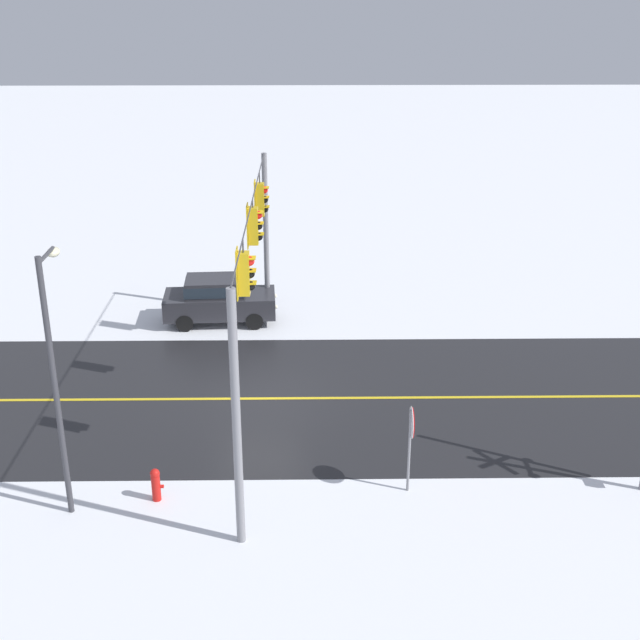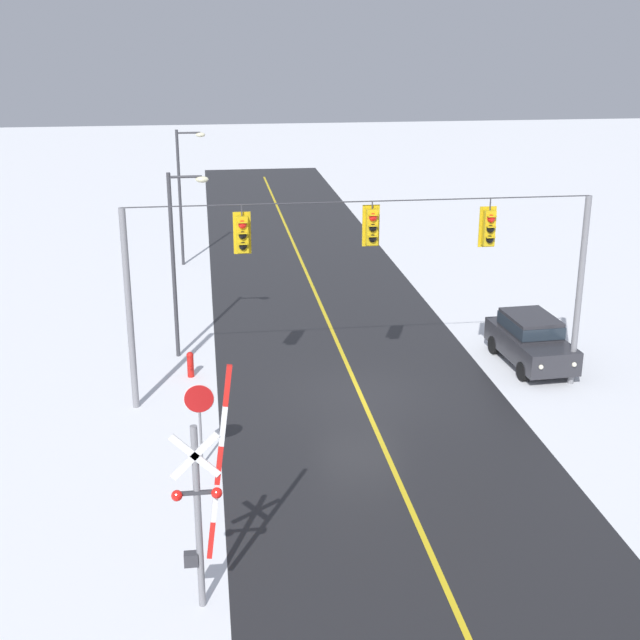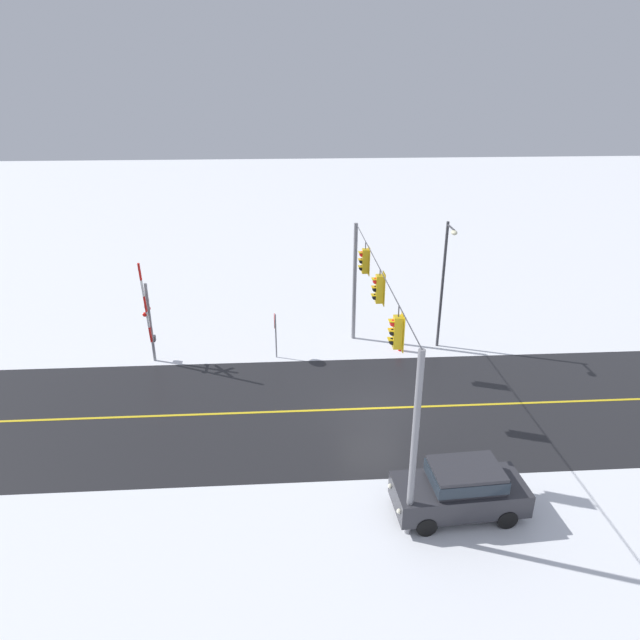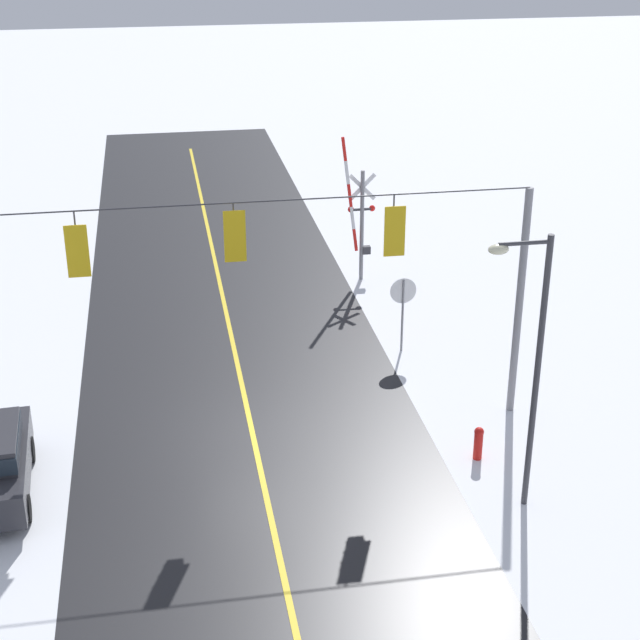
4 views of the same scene
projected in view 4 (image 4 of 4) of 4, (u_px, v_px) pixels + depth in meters
ground_plane at (252, 432)px, 25.21m from camera, size 160.00×160.00×0.00m
road_asphalt at (285, 581)px, 19.81m from camera, size 9.00×80.00×0.01m
lane_centre_line at (285, 581)px, 19.81m from camera, size 0.14×72.00×0.01m
signal_span at (243, 279)px, 23.45m from camera, size 14.20×0.47×6.22m
stop_sign at (403, 298)px, 28.96m from camera, size 0.80×0.09×2.35m
railroad_crossing at (360, 216)px, 34.03m from camera, size 1.26×0.31×5.20m
streetlamp_near at (530, 350)px, 20.69m from camera, size 1.39×0.28×6.50m
fire_hydrant at (478, 442)px, 23.87m from camera, size 0.24×0.31×0.88m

